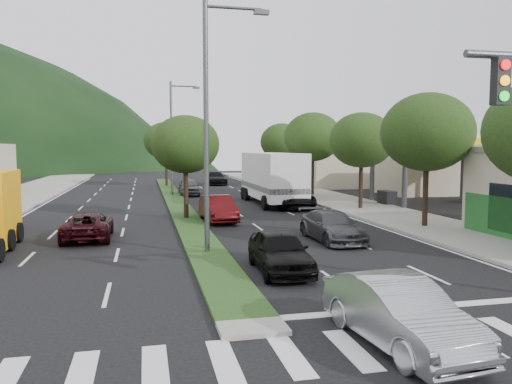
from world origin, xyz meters
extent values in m
plane|color=black|center=(0.00, 0.00, 0.00)|extent=(160.00, 160.00, 0.00)
cube|color=gray|center=(12.50, 25.00, 0.07)|extent=(5.00, 90.00, 0.15)
cube|color=#213E16|center=(0.00, 28.00, 0.06)|extent=(1.60, 56.00, 0.12)
cube|color=silver|center=(0.00, -2.00, 0.01)|extent=(19.00, 2.20, 0.01)
cube|color=black|center=(5.40, -1.65, 5.70)|extent=(0.35, 0.25, 1.05)
cube|color=silver|center=(19.00, 22.00, 5.00)|extent=(12.00, 8.00, 0.50)
cube|color=yellow|center=(19.00, 22.00, 4.65)|extent=(12.20, 8.20, 0.50)
cylinder|color=#47494C|center=(15.00, 19.50, 2.30)|extent=(0.36, 0.36, 4.60)
cylinder|color=#47494C|center=(23.00, 19.50, 2.30)|extent=(0.36, 0.36, 4.60)
cylinder|color=#47494C|center=(15.00, 24.50, 2.30)|extent=(0.36, 0.36, 4.60)
cylinder|color=#47494C|center=(23.00, 24.50, 2.30)|extent=(0.36, 0.36, 4.60)
cube|color=black|center=(15.00, 22.00, 0.55)|extent=(0.80, 1.60, 1.10)
cube|color=black|center=(23.00, 22.00, 0.55)|extent=(0.80, 1.60, 1.10)
cube|color=beige|center=(19.50, 44.00, 2.60)|extent=(10.00, 16.00, 5.20)
cylinder|color=black|center=(12.00, 12.00, 2.05)|extent=(0.28, 0.28, 3.81)
ellipsoid|color=#183311|center=(12.00, 12.00, 5.05)|extent=(4.80, 4.80, 4.08)
cylinder|color=black|center=(12.00, 20.00, 1.94)|extent=(0.28, 0.28, 3.58)
ellipsoid|color=#183311|center=(12.00, 20.00, 4.76)|extent=(4.40, 4.40, 3.74)
cylinder|color=black|center=(12.00, 30.00, 2.11)|extent=(0.28, 0.28, 3.92)
ellipsoid|color=#183311|center=(12.00, 30.00, 5.19)|extent=(5.00, 5.00, 4.25)
cylinder|color=black|center=(12.00, 40.00, 2.00)|extent=(0.28, 0.28, 3.70)
ellipsoid|color=#183311|center=(12.00, 40.00, 4.90)|extent=(4.60, 4.60, 3.91)
cylinder|color=black|center=(0.00, 18.00, 1.80)|extent=(0.28, 0.28, 3.36)
ellipsoid|color=#183311|center=(0.00, 18.00, 4.44)|extent=(4.00, 4.00, 3.40)
cylinder|color=black|center=(0.00, 44.00, 2.02)|extent=(0.28, 0.28, 3.81)
ellipsoid|color=#183311|center=(0.00, 44.00, 5.02)|extent=(4.80, 4.80, 4.08)
cylinder|color=#47494C|center=(0.00, 8.00, 5.00)|extent=(0.20, 0.20, 10.00)
cylinder|color=#47494C|center=(1.10, 8.00, 9.60)|extent=(2.20, 0.12, 0.12)
cube|color=#47494C|center=(2.20, 8.00, 9.50)|extent=(0.60, 0.25, 0.18)
cylinder|color=#47494C|center=(0.00, 33.00, 5.00)|extent=(0.20, 0.20, 10.00)
cylinder|color=#47494C|center=(1.10, 33.00, 9.60)|extent=(2.20, 0.12, 0.12)
cube|color=#47494C|center=(2.20, 33.00, 9.50)|extent=(0.60, 0.25, 0.18)
imported|color=#A0A3A8|center=(2.87, -1.98, 0.72)|extent=(1.95, 4.51, 1.44)
imported|color=black|center=(-4.97, 12.56, 0.64)|extent=(2.16, 4.61, 1.28)
imported|color=black|center=(2.08, 4.72, 0.72)|extent=(1.83, 4.29, 1.45)
imported|color=#444448|center=(5.92, 9.72, 0.67)|extent=(2.08, 4.72, 1.35)
imported|color=#4B0C0E|center=(1.72, 16.86, 0.74)|extent=(1.84, 4.60, 1.49)
imported|color=black|center=(7.65, 22.08, 0.76)|extent=(2.56, 5.47, 1.51)
imported|color=#54545A|center=(1.50, 33.35, 0.75)|extent=(1.85, 4.42, 1.50)
imported|color=black|center=(5.63, 45.63, 0.75)|extent=(2.23, 5.25, 1.51)
cylinder|color=black|center=(-7.84, 10.50, 0.45)|extent=(0.35, 0.91, 0.90)
cylinder|color=black|center=(-7.96, 12.47, 0.45)|extent=(0.35, 0.91, 0.90)
cube|color=silver|center=(7.06, 24.99, 2.17)|extent=(2.83, 10.04, 3.34)
cube|color=#5C5D61|center=(7.06, 24.99, 1.34)|extent=(2.89, 10.04, 0.39)
cylinder|color=black|center=(5.68, 29.01, 0.50)|extent=(0.39, 1.00, 1.00)
cylinder|color=black|center=(8.47, 29.00, 0.50)|extent=(0.39, 1.00, 1.00)
cylinder|color=black|center=(5.68, 27.81, 0.50)|extent=(0.39, 1.00, 1.00)
cylinder|color=black|center=(8.46, 27.79, 0.50)|extent=(0.39, 1.00, 1.00)
cylinder|color=black|center=(5.65, 21.39, 0.50)|extent=(0.39, 1.00, 1.00)
cylinder|color=black|center=(8.44, 21.37, 0.50)|extent=(0.39, 1.00, 1.00)
camera|label=1|loc=(-2.38, -11.44, 4.22)|focal=35.00mm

